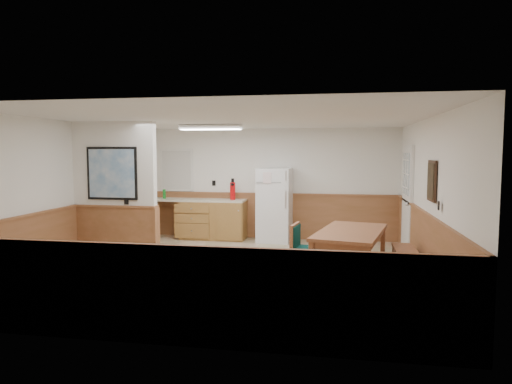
% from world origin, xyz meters
% --- Properties ---
extents(ground, '(6.00, 6.00, 0.00)m').
position_xyz_m(ground, '(0.00, 0.00, 0.00)').
color(ground, tan).
rests_on(ground, ground).
extents(ceiling, '(6.00, 6.00, 0.02)m').
position_xyz_m(ceiling, '(0.00, 0.00, 2.50)').
color(ceiling, white).
rests_on(ceiling, back_wall).
extents(back_wall, '(6.00, 0.02, 2.50)m').
position_xyz_m(back_wall, '(0.00, 3.00, 1.25)').
color(back_wall, white).
rests_on(back_wall, ground).
extents(right_wall, '(0.02, 6.00, 2.50)m').
position_xyz_m(right_wall, '(3.00, 0.00, 1.25)').
color(right_wall, white).
rests_on(right_wall, ground).
extents(left_wall, '(0.02, 6.00, 2.50)m').
position_xyz_m(left_wall, '(-3.00, 0.00, 1.25)').
color(left_wall, white).
rests_on(left_wall, ground).
extents(wainscot_back, '(6.00, 0.04, 1.00)m').
position_xyz_m(wainscot_back, '(0.00, 2.98, 0.50)').
color(wainscot_back, '#A36341').
rests_on(wainscot_back, ground).
extents(wainscot_right, '(0.04, 6.00, 1.00)m').
position_xyz_m(wainscot_right, '(2.98, 0.00, 0.50)').
color(wainscot_right, '#A36341').
rests_on(wainscot_right, ground).
extents(wainscot_left, '(0.04, 6.00, 1.00)m').
position_xyz_m(wainscot_left, '(-2.98, 0.00, 0.50)').
color(wainscot_left, '#A36341').
rests_on(wainscot_left, ground).
extents(partition_wall, '(1.50, 0.20, 2.50)m').
position_xyz_m(partition_wall, '(-2.25, 0.19, 1.23)').
color(partition_wall, white).
rests_on(partition_wall, ground).
extents(kitchen_counter, '(2.20, 0.61, 1.00)m').
position_xyz_m(kitchen_counter, '(-1.21, 2.68, 0.46)').
color(kitchen_counter, olive).
rests_on(kitchen_counter, ground).
extents(exterior_door, '(0.07, 1.02, 2.15)m').
position_xyz_m(exterior_door, '(2.96, 1.90, 1.05)').
color(exterior_door, white).
rests_on(exterior_door, ground).
extents(kitchen_window, '(0.80, 0.04, 1.00)m').
position_xyz_m(kitchen_window, '(-2.10, 2.98, 1.55)').
color(kitchen_window, white).
rests_on(kitchen_window, back_wall).
extents(wall_painting, '(0.04, 0.50, 0.60)m').
position_xyz_m(wall_painting, '(2.97, -0.30, 1.55)').
color(wall_painting, '#362315').
rests_on(wall_painting, right_wall).
extents(fluorescent_fixture, '(1.20, 0.30, 0.09)m').
position_xyz_m(fluorescent_fixture, '(-0.80, 1.30, 2.45)').
color(fluorescent_fixture, white).
rests_on(fluorescent_fixture, ceiling).
extents(refrigerator, '(0.75, 0.74, 1.62)m').
position_xyz_m(refrigerator, '(0.27, 2.63, 0.81)').
color(refrigerator, white).
rests_on(refrigerator, ground).
extents(dining_table, '(1.28, 1.98, 0.75)m').
position_xyz_m(dining_table, '(1.83, -0.10, 0.66)').
color(dining_table, '#AA633E').
rests_on(dining_table, ground).
extents(dining_bench, '(0.36, 1.52, 0.45)m').
position_xyz_m(dining_bench, '(2.68, -0.17, 0.34)').
color(dining_bench, '#AA633E').
rests_on(dining_bench, ground).
extents(dining_chair, '(0.76, 0.57, 0.85)m').
position_xyz_m(dining_chair, '(1.09, -0.22, 0.49)').
color(dining_chair, '#AA633E').
rests_on(dining_chair, ground).
extents(fire_extinguisher, '(0.12, 0.12, 0.48)m').
position_xyz_m(fire_extinguisher, '(-0.69, 2.70, 1.11)').
color(fire_extinguisher, red).
rests_on(fire_extinguisher, kitchen_counter).
extents(soap_bottle, '(0.08, 0.08, 0.21)m').
position_xyz_m(soap_bottle, '(-2.30, 2.69, 1.01)').
color(soap_bottle, '#198D28').
rests_on(soap_bottle, kitchen_counter).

